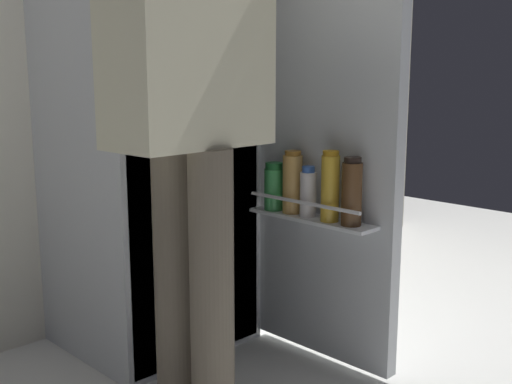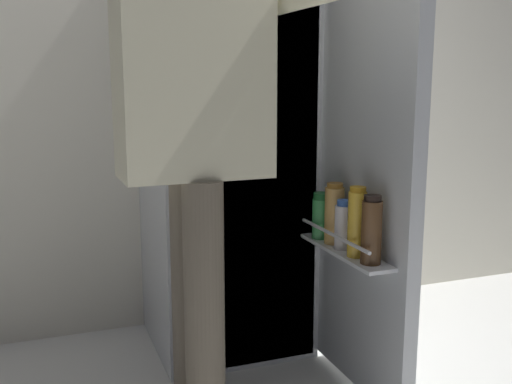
# 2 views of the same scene
# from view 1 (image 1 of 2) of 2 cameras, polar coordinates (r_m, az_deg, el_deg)

# --- Properties ---
(refrigerator) EXTENTS (0.64, 1.14, 1.68)m
(refrigerator) POSITION_cam_1_polar(r_m,az_deg,el_deg) (2.28, -8.60, 6.60)
(refrigerator) COLOR silver
(refrigerator) RESTS_ON ground_plane
(person) EXTENTS (0.54, 0.73, 1.61)m
(person) POSITION_cam_1_polar(r_m,az_deg,el_deg) (1.68, -5.81, 9.64)
(person) COLOR #665B4C
(person) RESTS_ON ground_plane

